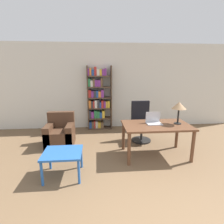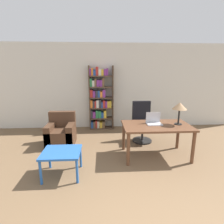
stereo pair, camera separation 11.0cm
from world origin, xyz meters
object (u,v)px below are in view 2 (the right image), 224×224
object	(u,v)px
office_chair	(142,123)
bookshelf	(100,99)
laptop	(154,121)
desk	(156,129)
side_table_blue	(62,155)
table_lamp	(180,107)
armchair	(61,134)

from	to	relation	value
office_chair	bookshelf	distance (m)	1.65
laptop	office_chair	world-z (taller)	office_chair
desk	office_chair	world-z (taller)	office_chair
side_table_blue	laptop	bearing A→B (deg)	20.60
side_table_blue	table_lamp	bearing A→B (deg)	14.93
office_chair	side_table_blue	bearing A→B (deg)	-139.53
armchair	bookshelf	size ratio (longest dim) A/B	0.41
desk	laptop	world-z (taller)	laptop
side_table_blue	bookshelf	xyz separation A→B (m)	(0.66, 2.62, 0.57)
side_table_blue	bookshelf	world-z (taller)	bookshelf
laptop	table_lamp	size ratio (longest dim) A/B	0.67
laptop	armchair	bearing A→B (deg)	162.07
desk	bookshelf	distance (m)	2.38
bookshelf	office_chair	bearing A→B (deg)	-43.65
laptop	bookshelf	size ratio (longest dim) A/B	0.16
side_table_blue	bookshelf	size ratio (longest dim) A/B	0.33
side_table_blue	armchair	xyz separation A→B (m)	(-0.32, 1.40, -0.12)
office_chair	bookshelf	world-z (taller)	bookshelf
table_lamp	bookshelf	distance (m)	2.63
table_lamp	bookshelf	xyz separation A→B (m)	(-1.72, 1.99, -0.15)
laptop	side_table_blue	distance (m)	2.02
desk	armchair	world-z (taller)	armchair
armchair	bookshelf	world-z (taller)	bookshelf
desk	table_lamp	bearing A→B (deg)	1.33
side_table_blue	armchair	distance (m)	1.44
desk	side_table_blue	xyz separation A→B (m)	(-1.90, -0.62, -0.22)
desk	bookshelf	xyz separation A→B (m)	(-1.24, 2.00, 0.34)
office_chair	armchair	xyz separation A→B (m)	(-2.12, -0.13, -0.20)
side_table_blue	armchair	world-z (taller)	armchair
desk	bookshelf	world-z (taller)	bookshelf
laptop	desk	bearing A→B (deg)	-61.52
laptop	table_lamp	xyz separation A→B (m)	(0.52, -0.07, 0.34)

